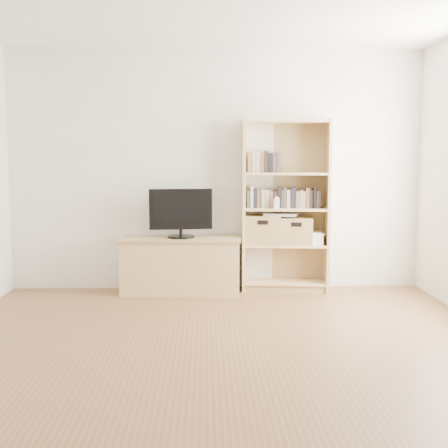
{
  "coord_description": "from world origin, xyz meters",
  "views": [
    {
      "loc": [
        -0.12,
        -3.66,
        1.42
      ],
      "look_at": [
        0.06,
        1.9,
        0.78
      ],
      "focal_mm": 45.0,
      "sensor_mm": 36.0,
      "label": 1
    }
  ],
  "objects_px": {
    "television": "(181,213)",
    "baby_monitor": "(277,203)",
    "tv_stand": "(181,266)",
    "laptop": "(281,214)",
    "bookshelf": "(286,206)",
    "basket_left": "(263,229)",
    "basket_right": "(296,231)"
  },
  "relations": [
    {
      "from": "baby_monitor",
      "to": "basket_left",
      "type": "distance_m",
      "value": 0.34
    },
    {
      "from": "baby_monitor",
      "to": "bookshelf",
      "type": "bearing_deg",
      "value": 53.92
    },
    {
      "from": "bookshelf",
      "to": "baby_monitor",
      "type": "xyz_separation_m",
      "value": [
        -0.11,
        -0.09,
        0.03
      ]
    },
    {
      "from": "tv_stand",
      "to": "laptop",
      "type": "bearing_deg",
      "value": 7.27
    },
    {
      "from": "bookshelf",
      "to": "laptop",
      "type": "bearing_deg",
      "value": -163.43
    },
    {
      "from": "tv_stand",
      "to": "laptop",
      "type": "height_order",
      "value": "laptop"
    },
    {
      "from": "bookshelf",
      "to": "basket_right",
      "type": "xyz_separation_m",
      "value": [
        0.11,
        -0.02,
        -0.27
      ]
    },
    {
      "from": "baby_monitor",
      "to": "television",
      "type": "bearing_deg",
      "value": -166.98
    },
    {
      "from": "bookshelf",
      "to": "basket_left",
      "type": "distance_m",
      "value": 0.36
    },
    {
      "from": "tv_stand",
      "to": "laptop",
      "type": "distance_m",
      "value": 1.21
    },
    {
      "from": "baby_monitor",
      "to": "laptop",
      "type": "bearing_deg",
      "value": 69.8
    },
    {
      "from": "tv_stand",
      "to": "bookshelf",
      "type": "xyz_separation_m",
      "value": [
        1.13,
        0.07,
        0.64
      ]
    },
    {
      "from": "basket_left",
      "to": "television",
      "type": "bearing_deg",
      "value": -168.9
    },
    {
      "from": "television",
      "to": "basket_left",
      "type": "bearing_deg",
      "value": 0.23
    },
    {
      "from": "bookshelf",
      "to": "laptop",
      "type": "relative_size",
      "value": 5.4
    },
    {
      "from": "tv_stand",
      "to": "baby_monitor",
      "type": "xyz_separation_m",
      "value": [
        1.02,
        -0.02,
        0.67
      ]
    },
    {
      "from": "television",
      "to": "basket_left",
      "type": "xyz_separation_m",
      "value": [
        0.88,
        0.09,
        -0.19
      ]
    },
    {
      "from": "basket_left",
      "to": "tv_stand",
      "type": "bearing_deg",
      "value": -168.9
    },
    {
      "from": "bookshelf",
      "to": "basket_left",
      "type": "xyz_separation_m",
      "value": [
        -0.25,
        0.02,
        -0.26
      ]
    },
    {
      "from": "basket_left",
      "to": "basket_right",
      "type": "xyz_separation_m",
      "value": [
        0.36,
        -0.03,
        -0.01
      ]
    },
    {
      "from": "television",
      "to": "basket_right",
      "type": "bearing_deg",
      "value": -2.96
    },
    {
      "from": "bookshelf",
      "to": "basket_right",
      "type": "height_order",
      "value": "bookshelf"
    },
    {
      "from": "television",
      "to": "baby_monitor",
      "type": "relative_size",
      "value": 6.17
    },
    {
      "from": "basket_right",
      "to": "laptop",
      "type": "height_order",
      "value": "laptop"
    },
    {
      "from": "basket_left",
      "to": "laptop",
      "type": "distance_m",
      "value": 0.25
    },
    {
      "from": "basket_left",
      "to": "laptop",
      "type": "relative_size",
      "value": 1.09
    },
    {
      "from": "tv_stand",
      "to": "television",
      "type": "bearing_deg",
      "value": -175.82
    },
    {
      "from": "television",
      "to": "basket_left",
      "type": "relative_size",
      "value": 1.78
    },
    {
      "from": "tv_stand",
      "to": "basket_left",
      "type": "height_order",
      "value": "basket_left"
    },
    {
      "from": "baby_monitor",
      "to": "basket_left",
      "type": "height_order",
      "value": "baby_monitor"
    },
    {
      "from": "tv_stand",
      "to": "laptop",
      "type": "xyz_separation_m",
      "value": [
        1.07,
        0.06,
        0.55
      ]
    },
    {
      "from": "television",
      "to": "baby_monitor",
      "type": "distance_m",
      "value": 1.02
    }
  ]
}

